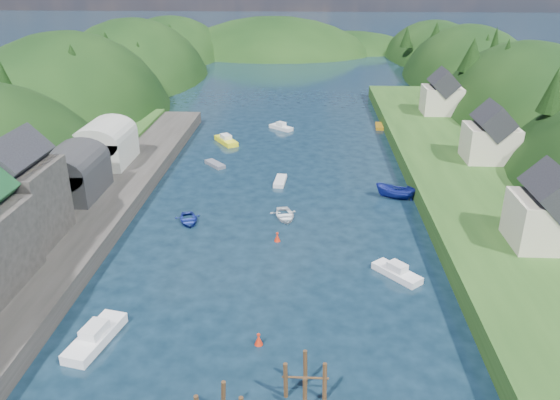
{
  "coord_description": "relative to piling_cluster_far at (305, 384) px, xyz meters",
  "views": [
    {
      "loc": [
        3.0,
        -28.24,
        28.33
      ],
      "look_at": [
        0.0,
        28.0,
        4.0
      ],
      "focal_mm": 35.0,
      "sensor_mm": 36.0,
      "label": 1
    }
  ],
  "objects": [
    {
      "name": "ground",
      "position": [
        -3.17,
        48.13,
        -1.23
      ],
      "size": [
        600.0,
        600.0,
        0.0
      ],
      "primitive_type": "plane",
      "color": "black",
      "rests_on": "ground"
    },
    {
      "name": "hillside_left",
      "position": [
        -48.17,
        73.13,
        -9.26
      ],
      "size": [
        44.0,
        245.56,
        52.0
      ],
      "color": "black",
      "rests_on": "ground"
    },
    {
      "name": "hillside_right",
      "position": [
        41.83,
        73.13,
        -8.64
      ],
      "size": [
        36.0,
        245.56,
        48.0
      ],
      "color": "black",
      "rests_on": "ground"
    },
    {
      "name": "far_hills",
      "position": [
        -1.95,
        172.13,
        -12.03
      ],
      "size": [
        103.0,
        68.0,
        44.0
      ],
      "color": "black",
      "rests_on": "ground"
    },
    {
      "name": "hill_trees",
      "position": [
        -3.05,
        63.01,
        9.8
      ],
      "size": [
        90.96,
        148.16,
        11.69
      ],
      "color": "black",
      "rests_on": "ground"
    },
    {
      "name": "quay_left",
      "position": [
        -27.17,
        18.13,
        -0.23
      ],
      "size": [
        12.0,
        110.0,
        2.0
      ],
      "primitive_type": "cube",
      "color": "#2D2B28",
      "rests_on": "ground"
    },
    {
      "name": "boat_sheds",
      "position": [
        -29.17,
        37.13,
        4.04
      ],
      "size": [
        7.0,
        21.0,
        7.5
      ],
      "color": "#2D2D30",
      "rests_on": "quay_left"
    },
    {
      "name": "terrace_right",
      "position": [
        21.83,
        38.13,
        -0.03
      ],
      "size": [
        16.0,
        120.0,
        2.4
      ],
      "primitive_type": "cube",
      "color": "#234719",
      "rests_on": "ground"
    },
    {
      "name": "right_bank_cottages",
      "position": [
        24.83,
        46.46,
        4.61
      ],
      "size": [
        9.0,
        59.24,
        8.41
      ],
      "color": "beige",
      "rests_on": "terrace_right"
    },
    {
      "name": "piling_cluster_far",
      "position": [
        0.0,
        0.0,
        0.0
      ],
      "size": [
        3.29,
        3.06,
        3.59
      ],
      "color": "#382314",
      "rests_on": "ground"
    },
    {
      "name": "channel_buoy_near",
      "position": [
        -3.81,
        5.73,
        -0.75
      ],
      "size": [
        0.7,
        0.7,
        1.1
      ],
      "color": "#B7250E",
      "rests_on": "ground"
    },
    {
      "name": "channel_buoy_far",
      "position": [
        -3.35,
        23.82,
        -0.75
      ],
      "size": [
        0.7,
        0.7,
        1.1
      ],
      "color": "#B7250E",
      "rests_on": "ground"
    },
    {
      "name": "moored_boats",
      "position": [
        -6.05,
        21.44,
        -0.66
      ],
      "size": [
        35.22,
        87.22,
        2.03
      ],
      "color": "orange",
      "rests_on": "ground"
    }
  ]
}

